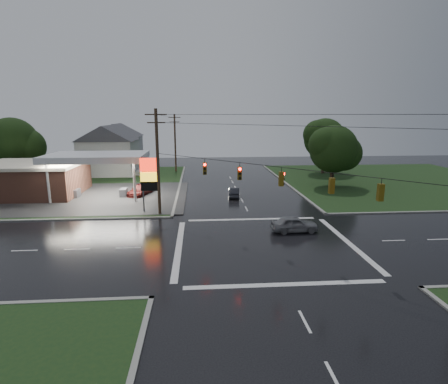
{
  "coord_description": "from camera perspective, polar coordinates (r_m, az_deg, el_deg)",
  "views": [
    {
      "loc": [
        -5.33,
        -26.7,
        10.38
      ],
      "look_at": [
        -2.87,
        6.46,
        3.0
      ],
      "focal_mm": 28.0,
      "sensor_mm": 36.0,
      "label": 1
    }
  ],
  "objects": [
    {
      "name": "utility_pole_nw",
      "position": [
        36.74,
        -10.76,
        5.01
      ],
      "size": [
        2.2,
        0.32,
        11.0
      ],
      "color": "#382619",
      "rests_on": "ground"
    },
    {
      "name": "pylon_sign",
      "position": [
        38.1,
        -11.99,
        2.61
      ],
      "size": [
        2.0,
        0.35,
        6.0
      ],
      "color": "#59595E",
      "rests_on": "ground"
    },
    {
      "name": "house_near",
      "position": [
        64.9,
        -18.27,
        6.6
      ],
      "size": [
        11.05,
        8.48,
        8.6
      ],
      "color": "silver",
      "rests_on": "ground"
    },
    {
      "name": "house_far",
      "position": [
        76.77,
        -16.88,
        7.52
      ],
      "size": [
        11.05,
        8.48,
        8.6
      ],
      "color": "silver",
      "rests_on": "ground"
    },
    {
      "name": "car_pump",
      "position": [
        47.32,
        -13.47,
        0.36
      ],
      "size": [
        3.36,
        5.19,
        1.4
      ],
      "primitive_type": "imported",
      "rotation": [
        0.0,
        0.0,
        -0.32
      ],
      "color": "maroon",
      "rests_on": "ground"
    },
    {
      "name": "car_north",
      "position": [
        44.98,
        1.64,
        -0.03
      ],
      "size": [
        1.63,
        3.83,
        1.23
      ],
      "primitive_type": "imported",
      "rotation": [
        0.0,
        0.0,
        3.05
      ],
      "color": "#202228",
      "rests_on": "ground"
    },
    {
      "name": "gas_station",
      "position": [
        51.27,
        -27.58,
        2.29
      ],
      "size": [
        26.2,
        18.0,
        5.6
      ],
      "color": "#2D2D2D",
      "rests_on": "ground"
    },
    {
      "name": "tree_nw_behind",
      "position": [
        63.6,
        -31.11,
        6.95
      ],
      "size": [
        8.93,
        7.6,
        10.0
      ],
      "color": "black",
      "rests_on": "ground"
    },
    {
      "name": "traffic_signals",
      "position": [
        27.49,
        7.04,
        4.26
      ],
      "size": [
        26.87,
        26.87,
        1.47
      ],
      "color": "black",
      "rests_on": "ground"
    },
    {
      "name": "ground",
      "position": [
        29.14,
        6.65,
        -8.44
      ],
      "size": [
        120.0,
        120.0,
        0.0
      ],
      "primitive_type": "plane",
      "color": "black",
      "rests_on": "ground"
    },
    {
      "name": "grass_nw",
      "position": [
        57.55,
        -25.21,
        0.96
      ],
      "size": [
        36.0,
        36.0,
        0.08
      ],
      "primitive_type": "cube",
      "color": "#163116",
      "rests_on": "ground"
    },
    {
      "name": "car_crossing",
      "position": [
        32.31,
        11.43,
        -5.15
      ],
      "size": [
        4.25,
        1.81,
        1.43
      ],
      "primitive_type": "imported",
      "rotation": [
        0.0,
        0.0,
        1.6
      ],
      "color": "slate",
      "rests_on": "ground"
    },
    {
      "name": "tree_ne_far",
      "position": [
        64.86,
        16.23,
        8.31
      ],
      "size": [
        8.46,
        7.2,
        9.8
      ],
      "color": "black",
      "rests_on": "ground"
    },
    {
      "name": "utility_pole_n",
      "position": [
        65.03,
        -7.98,
        8.06
      ],
      "size": [
        2.2,
        0.32,
        10.5
      ],
      "color": "#382619",
      "rests_on": "ground"
    },
    {
      "name": "tree_ne_near",
      "position": [
        52.67,
        17.6,
        6.68
      ],
      "size": [
        7.99,
        6.8,
        8.98
      ],
      "color": "black",
      "rests_on": "ground"
    },
    {
      "name": "grass_ne",
      "position": [
        62.18,
        26.11,
        1.65
      ],
      "size": [
        36.0,
        36.0,
        0.08
      ],
      "primitive_type": "cube",
      "color": "#163116",
      "rests_on": "ground"
    }
  ]
}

